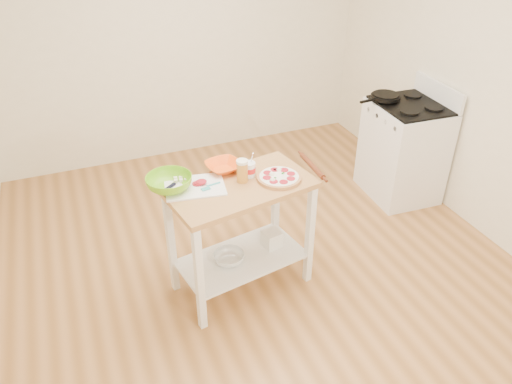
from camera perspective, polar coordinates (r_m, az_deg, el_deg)
The scene contains 15 objects.
room_shell at distance 3.36m, azimuth 0.81°, elevation 8.97°, with size 4.04×4.54×2.74m.
prep_island at distance 3.55m, azimuth -1.75°, elevation -2.77°, with size 1.08×0.71×0.90m.
gas_stove at distance 4.98m, azimuth 16.47°, elevation 4.63°, with size 0.63×0.72×1.11m.
skillet at distance 4.81m, azimuth 14.52°, elevation 10.50°, with size 0.43×0.27×0.03m.
pizza at distance 3.47m, azimuth 2.62°, elevation 1.70°, with size 0.31×0.31×0.05m.
cutting_board at distance 3.40m, azimuth -7.06°, elevation 0.67°, with size 0.44×0.36×0.04m.
spatula at distance 3.37m, azimuth -5.29°, elevation 0.65°, with size 0.15×0.07×0.01m.
knife at distance 3.43m, azimuth -9.35°, elevation 0.92°, with size 0.22×0.19×0.01m.
orange_bowl at distance 3.57m, azimuth -3.74°, elevation 2.91°, with size 0.25×0.25×0.06m, color #FF5C14.
green_bowl at distance 3.39m, azimuth -9.90°, elevation 1.04°, with size 0.31×0.31×0.10m, color #6CB716.
beer_pint at distance 3.41m, azimuth -1.58°, elevation 2.45°, with size 0.08×0.08×0.16m.
yogurt_tub at distance 3.48m, azimuth -0.78°, elevation 2.61°, with size 0.09×0.09×0.19m.
rolling_pin at distance 3.61m, azimuth 6.44°, elevation 2.96°, with size 0.04×0.04×0.35m, color #5E2A15.
shelf_glass_bowl at distance 3.72m, azimuth -3.10°, elevation -7.53°, with size 0.23×0.23×0.07m, color silver.
shelf_bin at distance 3.86m, azimuth 1.82°, elevation -5.35°, with size 0.13×0.13×0.13m, color white.
Camera 1 is at (-1.20, -2.84, 2.68)m, focal length 35.00 mm.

